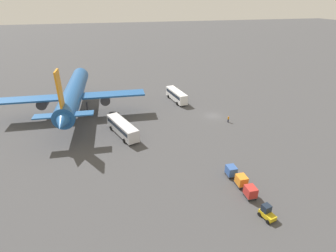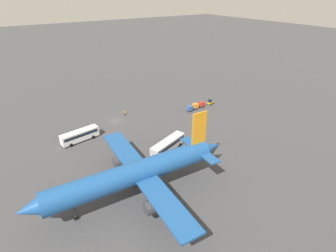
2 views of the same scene
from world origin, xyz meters
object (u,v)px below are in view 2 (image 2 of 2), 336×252
Objects in this scene: baggage_tug at (210,102)px; airplane at (136,173)px; shuttle_bus_near at (80,135)px; worker_person at (125,113)px; cargo_cart_orange at (195,106)px; shuttle_bus_far at (168,145)px; cargo_cart_red at (202,104)px; cargo_cart_blue at (190,108)px.

airplane is at bearing 20.34° from baggage_tug.
worker_person is at bearing -162.66° from shuttle_bus_near.
baggage_tug is at bearing -144.62° from airplane.
shuttle_bus_near reaches higher than cargo_cart_orange.
baggage_tug is at bearing -169.43° from shuttle_bus_far.
worker_person is (-18.33, -8.83, -1.11)m from shuttle_bus_near.
shuttle_bus_far is (-15.28, -11.24, -4.15)m from airplane.
worker_person is 25.93m from cargo_cart_orange.
cargo_cart_red is at bearing 171.00° from shuttle_bus_near.
cargo_cart_red is at bearing -179.78° from cargo_cart_orange.
airplane reaches higher than baggage_tug.
cargo_cart_orange is (2.98, 0.01, 0.00)m from cargo_cart_red.
airplane is 21.46× the size of cargo_cart_blue.
airplane is 55.44m from baggage_tug.
cargo_cart_red is (4.50, 0.14, 0.25)m from baggage_tug.
worker_person is 0.84× the size of cargo_cart_orange.
shuttle_bus_near is at bearing -0.62° from cargo_cart_red.
shuttle_bus_far is at bearing 36.84° from cargo_cart_orange.
cargo_cart_red reaches higher than worker_person.
cargo_cart_red is (-45.50, 0.49, -0.79)m from shuttle_bus_near.
shuttle_bus_far is 7.11× the size of worker_person.
shuttle_bus_near is at bearing 25.72° from worker_person.
airplane reaches higher than cargo_cart_red.
airplane reaches higher than cargo_cart_blue.
cargo_cart_orange is at bearing -162.54° from shuttle_bus_far.
cargo_cart_blue reaches higher than worker_person.
shuttle_bus_near reaches higher than shuttle_bus_far.
shuttle_bus_near is 50.01m from baggage_tug.
cargo_cart_red is 1.00× the size of cargo_cart_orange.
airplane reaches higher than shuttle_bus_far.
shuttle_bus_far reaches higher than cargo_cart_red.
cargo_cart_red is 2.98m from cargo_cart_orange.
baggage_tug is at bearing 171.22° from shuttle_bus_near.
shuttle_bus_near is 42.53m from cargo_cart_orange.
cargo_cart_blue is at bearing 4.20° from cargo_cart_red.
cargo_cart_orange is at bearing 170.94° from shuttle_bus_near.
shuttle_bus_near is 4.30× the size of baggage_tug.
shuttle_bus_far is at bearing 90.43° from worker_person.
shuttle_bus_near is at bearing -64.27° from shuttle_bus_far.
worker_person is at bearing -108.94° from shuttle_bus_far.
airplane is 49.18m from cargo_cart_orange.
shuttle_bus_far is 27.32m from worker_person.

